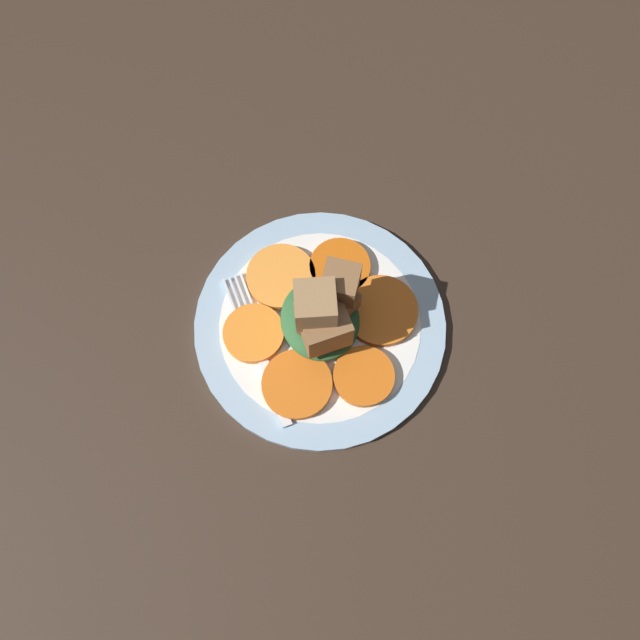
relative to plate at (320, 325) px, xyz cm
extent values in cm
cube|color=#38281E|center=(0.00, 0.00, -1.52)|extent=(120.00, 120.00, 2.00)
cylinder|color=#99B7D1|center=(0.00, 0.00, -0.02)|extent=(27.65, 27.65, 1.00)
cylinder|color=white|center=(0.00, 0.00, 0.03)|extent=(22.12, 22.12, 1.00)
cylinder|color=orange|center=(6.42, -3.67, 1.08)|extent=(7.45, 7.45, 0.99)
cylinder|color=orange|center=(6.88, 3.39, 1.08)|extent=(6.51, 6.51, 0.99)
cylinder|color=orange|center=(0.25, 6.76, 1.08)|extent=(8.14, 8.14, 0.99)
cylinder|color=#D35E11|center=(-5.99, 3.41, 1.08)|extent=(6.85, 6.85, 0.99)
cylinder|color=orange|center=(-6.05, -3.28, 1.08)|extent=(7.74, 7.74, 0.99)
cylinder|color=orange|center=(0.49, -7.29, 1.08)|extent=(6.62, 6.62, 0.99)
ellipsoid|color=#2D6033|center=(0.00, 0.00, 1.86)|extent=(9.44, 8.50, 2.56)
cube|color=brown|center=(-0.56, 2.12, 4.76)|extent=(4.50, 4.50, 3.24)
cube|color=brown|center=(0.65, 0.15, 5.22)|extent=(5.56, 5.56, 4.16)
cube|color=brown|center=(0.18, 0.02, 5.36)|extent=(4.92, 4.92, 4.44)
cube|color=brown|center=(1.89, -0.32, 5.50)|extent=(5.40, 5.40, 4.73)
cube|color=brown|center=(-1.00, 2.24, 8.42)|extent=(4.67, 4.67, 3.52)
cube|color=#9E754C|center=(1.05, -0.66, 9.12)|extent=(4.43, 4.43, 3.99)
cube|color=silver|center=(4.66, -6.48, 0.78)|extent=(11.90, 3.27, 0.40)
cube|color=silver|center=(-1.90, -7.71, 0.78)|extent=(1.84, 2.54, 0.40)
cube|color=silver|center=(-4.72, -9.26, 0.78)|extent=(4.66, 1.17, 0.40)
cube|color=silver|center=(-4.85, -8.60, 0.78)|extent=(4.66, 1.17, 0.40)
cube|color=silver|center=(-4.97, -7.95, 0.78)|extent=(4.66, 1.17, 0.40)
cube|color=silver|center=(-5.09, -7.29, 0.78)|extent=(4.66, 1.17, 0.40)
camera|label=1|loc=(22.45, -4.26, 64.81)|focal=35.00mm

